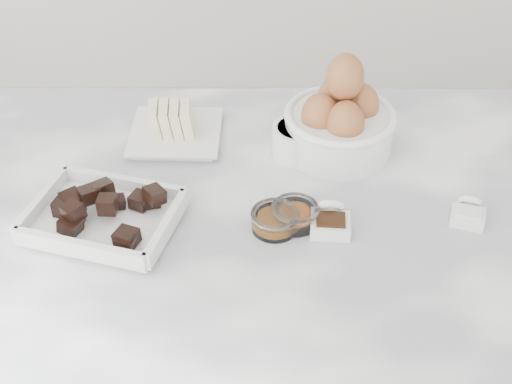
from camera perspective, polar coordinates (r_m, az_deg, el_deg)
marble_slab at (r=1.09m, az=-1.06°, el=-3.46°), size 1.20×0.80×0.04m
chocolate_dish at (r=1.08m, az=-12.17°, el=-1.67°), size 0.25×0.22×0.06m
butter_plate at (r=1.25m, az=-6.62°, el=5.20°), size 0.16×0.16×0.06m
sugar_ramekin at (r=1.20m, az=3.42°, el=4.24°), size 0.09×0.09×0.05m
egg_bowl at (r=1.20m, az=6.72°, el=5.70°), size 0.19×0.19×0.18m
honey_bowl at (r=1.06m, az=1.53°, el=-2.26°), size 0.07×0.07×0.03m
zest_bowl at (r=1.07m, az=3.13°, el=-1.76°), size 0.07×0.07×0.03m
vanilla_spoon at (r=1.06m, az=5.97°, el=-2.27°), size 0.06×0.07×0.04m
salt_spoon at (r=1.12m, az=16.62°, el=-1.61°), size 0.06×0.07×0.04m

